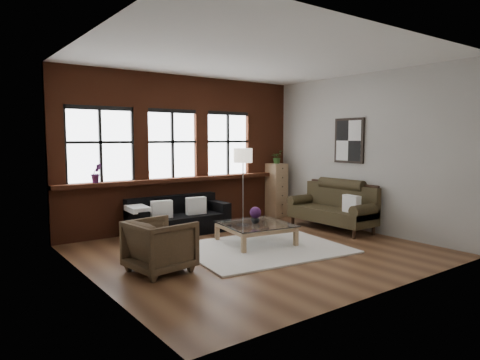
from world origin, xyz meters
TOP-DOWN VIEW (x-y plane):
  - floor at (0.00, 0.00)m, footprint 5.50×5.50m
  - ceiling at (0.00, 0.00)m, footprint 5.50×5.50m
  - wall_back at (0.00, 2.50)m, footprint 5.50×0.00m
  - wall_front at (0.00, -2.50)m, footprint 5.50×0.00m
  - wall_left at (-2.75, 0.00)m, footprint 0.00×5.00m
  - wall_right at (2.75, 0.00)m, footprint 0.00×5.00m
  - brick_backwall at (0.00, 2.44)m, footprint 5.50×0.12m
  - sill_ledge at (0.00, 2.35)m, footprint 5.50×0.30m
  - window_left at (-1.80, 2.45)m, footprint 1.38×0.10m
  - window_mid at (-0.30, 2.45)m, footprint 1.38×0.10m
  - window_right at (1.10, 2.45)m, footprint 1.38×0.10m
  - wall_poster at (2.72, 0.30)m, footprint 0.05×0.74m
  - shag_rug at (0.16, -0.01)m, footprint 2.89×2.40m
  - dark_sofa at (-0.45, 1.90)m, footprint 1.99×0.80m
  - pillow_a at (-0.87, 1.80)m, footprint 0.42×0.20m
  - pillow_b at (-0.12, 1.80)m, footprint 0.41×0.19m
  - vintage_settee at (2.30, 0.38)m, footprint 0.86×1.93m
  - pillow_settee at (2.22, -0.21)m, footprint 0.18×0.39m
  - armchair at (-1.83, -0.10)m, footprint 0.93×0.91m
  - coffee_table at (0.26, 0.35)m, footprint 1.32×1.32m
  - vase at (0.26, 0.35)m, footprint 0.17×0.17m
  - flowers at (0.26, 0.35)m, footprint 0.20×0.20m
  - drawer_chest at (2.36, 2.17)m, footprint 0.40×0.40m
  - potted_plant_top at (2.36, 2.17)m, footprint 0.35×0.32m
  - floor_lamp at (1.02, 1.74)m, footprint 0.40×0.40m
  - sill_plant at (-1.93, 2.32)m, footprint 0.21×0.18m

SIDE VIEW (x-z plane):
  - floor at x=0.00m, z-range 0.00..0.00m
  - shag_rug at x=0.16m, z-range 0.00..0.03m
  - coffee_table at x=0.26m, z-range -0.01..0.38m
  - dark_sofa at x=-0.45m, z-range 0.00..0.72m
  - armchair at x=-1.83m, z-range 0.00..0.76m
  - vase at x=0.26m, z-range 0.38..0.53m
  - vintage_settee at x=2.30m, z-range 0.00..1.03m
  - pillow_a at x=-0.87m, z-range 0.38..0.72m
  - pillow_b at x=-0.12m, z-range 0.38..0.72m
  - flowers at x=0.26m, z-range 0.47..0.68m
  - pillow_settee at x=2.22m, z-range 0.45..0.79m
  - drawer_chest at x=2.36m, z-range 0.00..1.29m
  - floor_lamp at x=1.02m, z-range 0.00..1.84m
  - sill_ledge at x=0.00m, z-range 1.00..1.08m
  - sill_plant at x=-1.93m, z-range 1.08..1.44m
  - potted_plant_top at x=2.36m, z-range 1.29..1.61m
  - wall_back at x=0.00m, z-range -1.15..4.35m
  - wall_front at x=0.00m, z-range -1.15..4.35m
  - wall_left at x=-2.75m, z-range -0.90..4.10m
  - wall_right at x=2.75m, z-range -0.90..4.10m
  - brick_backwall at x=0.00m, z-range 0.00..3.20m
  - window_left at x=-1.80m, z-range 1.00..2.50m
  - window_mid at x=-0.30m, z-range 1.00..2.50m
  - window_right at x=1.10m, z-range 1.00..2.50m
  - wall_poster at x=2.72m, z-range 1.38..2.32m
  - ceiling at x=0.00m, z-range 3.20..3.20m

